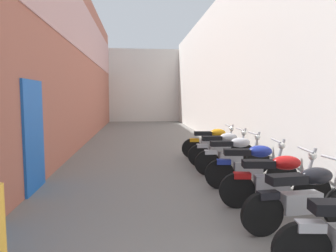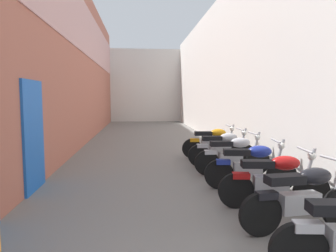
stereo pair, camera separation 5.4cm
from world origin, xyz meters
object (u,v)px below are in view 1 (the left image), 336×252
Objects in this scene: motorcycle_seventh at (222,148)px; motorcycle_eighth at (212,142)px; motorcycle_fifth at (251,165)px; motorcycle_fourth at (275,179)px; motorcycle_sixth at (233,154)px; motorcycle_third at (305,196)px.

motorcycle_seventh and motorcycle_eighth have the same top height.
motorcycle_fourth is at bearing -90.00° from motorcycle_fifth.
motorcycle_fourth is 1.00× the size of motorcycle_sixth.
motorcycle_third is 1.00× the size of motorcycle_fourth.
motorcycle_sixth and motorcycle_seventh have the same top height.
motorcycle_fourth and motorcycle_seventh have the same top height.
motorcycle_eighth is (0.00, 3.20, 0.00)m from motorcycle_fifth.
motorcycle_sixth is 1.00× the size of motorcycle_eighth.
motorcycle_third and motorcycle_seventh have the same top height.
motorcycle_eighth is at bearing 90.00° from motorcycle_fifth.
motorcycle_fifth is at bearing -90.00° from motorcycle_eighth.
motorcycle_fourth is (-0.00, 0.89, 0.00)m from motorcycle_third.
motorcycle_eighth is (0.00, 4.27, 0.00)m from motorcycle_fourth.
motorcycle_fifth is 1.17m from motorcycle_sixth.
motorcycle_sixth is (0.00, 2.25, 0.00)m from motorcycle_fourth.
motorcycle_sixth is at bearing 90.00° from motorcycle_third.
motorcycle_third is 1.00× the size of motorcycle_seventh.
motorcycle_third is at bearing -90.00° from motorcycle_seventh.
motorcycle_sixth is 0.94m from motorcycle_seventh.
motorcycle_fifth is 1.00× the size of motorcycle_sixth.
motorcycle_third is 1.97m from motorcycle_fifth.
motorcycle_fifth is 3.20m from motorcycle_eighth.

